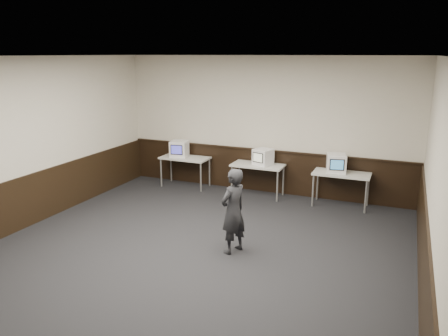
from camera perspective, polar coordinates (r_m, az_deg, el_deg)
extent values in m
plane|color=black|center=(7.25, -4.97, -11.84)|extent=(8.00, 8.00, 0.00)
plane|color=white|center=(6.49, -5.62, 14.33)|extent=(8.00, 8.00, 0.00)
plane|color=beige|center=(10.32, 5.24, 5.55)|extent=(7.00, 0.00, 7.00)
plane|color=beige|center=(8.86, -25.70, 2.62)|extent=(0.00, 8.00, 8.00)
plane|color=beige|center=(5.96, 26.01, -2.76)|extent=(0.00, 8.00, 8.00)
cube|color=black|center=(10.53, 5.07, -0.39)|extent=(6.98, 0.04, 1.00)
cube|color=black|center=(9.12, -24.85, -4.15)|extent=(0.04, 7.98, 1.00)
cube|color=black|center=(6.35, 24.69, -12.27)|extent=(0.04, 7.98, 1.00)
cube|color=black|center=(10.39, 5.10, 2.36)|extent=(6.98, 0.06, 0.04)
cube|color=beige|center=(10.85, -5.12, 1.32)|extent=(1.20, 0.60, 0.04)
cylinder|color=#999999|center=(11.00, -8.21, -0.61)|extent=(0.04, 0.04, 0.71)
cylinder|color=#999999|center=(10.49, -3.05, -1.23)|extent=(0.04, 0.04, 0.71)
cylinder|color=#999999|center=(11.42, -6.93, 0.00)|extent=(0.04, 0.04, 0.71)
cylinder|color=#999999|center=(10.93, -1.91, -0.57)|extent=(0.04, 0.04, 0.71)
cube|color=beige|center=(10.12, 4.44, 0.35)|extent=(1.20, 0.60, 0.04)
cylinder|color=#999999|center=(10.18, 1.01, -1.72)|extent=(0.04, 0.04, 0.71)
cylinder|color=#999999|center=(9.84, 6.97, -2.41)|extent=(0.04, 0.04, 0.71)
cylinder|color=#999999|center=(10.63, 2.02, -1.01)|extent=(0.04, 0.04, 0.71)
cylinder|color=#999999|center=(10.30, 7.74, -1.65)|extent=(0.04, 0.04, 0.71)
cube|color=beige|center=(9.72, 15.12, -0.74)|extent=(1.20, 0.60, 0.04)
cylinder|color=#999999|center=(9.67, 11.53, -2.92)|extent=(0.04, 0.04, 0.71)
cylinder|color=#999999|center=(9.53, 18.03, -3.62)|extent=(0.04, 0.04, 0.71)
cylinder|color=#999999|center=(10.14, 12.11, -2.12)|extent=(0.04, 0.04, 0.71)
cylinder|color=#999999|center=(10.01, 18.30, -2.77)|extent=(0.04, 0.04, 0.71)
cube|color=white|center=(10.86, -5.86, 2.51)|extent=(0.47, 0.49, 0.40)
cube|color=black|center=(10.66, -6.21, 2.38)|extent=(0.30, 0.07, 0.24)
cube|color=#3F3DB7|center=(10.65, -6.23, 2.37)|extent=(0.26, 0.05, 0.20)
cube|color=white|center=(10.06, 5.12, 1.46)|extent=(0.47, 0.49, 0.37)
cube|color=black|center=(9.90, 4.46, 1.36)|extent=(0.27, 0.10, 0.22)
cube|color=beige|center=(9.89, 4.43, 1.35)|extent=(0.23, 0.08, 0.19)
cube|color=white|center=(9.68, 14.45, 0.61)|extent=(0.49, 0.50, 0.40)
cube|color=black|center=(9.47, 14.54, 0.41)|extent=(0.30, 0.08, 0.24)
cube|color=teal|center=(9.46, 14.55, 0.40)|extent=(0.26, 0.06, 0.20)
imported|color=black|center=(7.22, 1.21, -5.65)|extent=(0.52, 0.62, 1.45)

